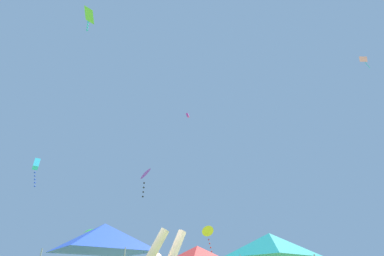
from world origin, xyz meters
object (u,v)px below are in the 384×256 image
object	(u,v)px
kite_pink_diamond	(364,60)
kite_yellow_delta	(208,231)
kite_magenta_box	(188,115)
kite_cyan_box	(36,165)
canopy_tent_blue	(103,238)
kite_purple_delta	(145,174)
canopy_tent_teal	(270,245)
kite_green_delta	(88,231)
kite_lime_diamond	(90,16)
canopy_tent_red	(197,255)

from	to	relation	value
kite_pink_diamond	kite_yellow_delta	xyz separation A→B (m)	(-14.81, 11.92, -12.03)
kite_magenta_box	kite_cyan_box	distance (m)	16.54
canopy_tent_blue	kite_purple_delta	size ratio (longest dim) A/B	1.18
canopy_tent_blue	kite_cyan_box	bearing A→B (deg)	138.63
kite_pink_diamond	kite_yellow_delta	world-z (taller)	kite_pink_diamond
kite_cyan_box	canopy_tent_teal	bearing A→B (deg)	-22.62
kite_green_delta	kite_lime_diamond	bearing A→B (deg)	-68.17
canopy_tent_teal	kite_purple_delta	xyz separation A→B (m)	(-10.19, 12.22, 8.33)
canopy_tent_teal	canopy_tent_red	size ratio (longest dim) A/B	1.04
canopy_tent_blue	kite_purple_delta	xyz separation A→B (m)	(-3.26, 15.24, 8.28)
kite_green_delta	kite_magenta_box	bearing A→B (deg)	-25.80
kite_cyan_box	kite_green_delta	bearing A→B (deg)	86.99
canopy_tent_red	kite_cyan_box	size ratio (longest dim) A/B	1.20
kite_magenta_box	kite_lime_diamond	bearing A→B (deg)	-103.37
kite_yellow_delta	kite_cyan_box	distance (m)	18.62
kite_lime_diamond	kite_yellow_delta	bearing A→B (deg)	74.57
canopy_tent_teal	kite_lime_diamond	world-z (taller)	kite_lime_diamond
canopy_tent_blue	kite_cyan_box	size ratio (longest dim) A/B	1.27
kite_magenta_box	kite_pink_diamond	bearing A→B (deg)	-25.57
canopy_tent_red	kite_yellow_delta	bearing A→B (deg)	91.40
kite_green_delta	kite_lime_diamond	xyz separation A→B (m)	(9.20, -22.98, 9.30)
kite_pink_diamond	kite_magenta_box	bearing A→B (deg)	154.43
canopy_tent_red	kite_cyan_box	bearing A→B (deg)	163.06
kite_pink_diamond	kite_lime_diamond	xyz separation A→B (m)	(-20.50, -8.70, -2.04)
kite_green_delta	kite_purple_delta	xyz separation A→B (m)	(8.87, -7.41, 4.32)
kite_yellow_delta	kite_magenta_box	xyz separation A→B (m)	(-1.74, -4.00, 12.54)
canopy_tent_teal	kite_lime_diamond	bearing A→B (deg)	-161.21
canopy_tent_teal	canopy_tent_red	xyz separation A→B (m)	(-3.82, 3.37, -0.12)
kite_green_delta	kite_yellow_delta	distance (m)	15.10
kite_magenta_box	canopy_tent_red	bearing A→B (deg)	-78.12
kite_purple_delta	kite_cyan_box	xyz separation A→B (m)	(-9.47, -4.03, -0.12)
kite_magenta_box	kite_cyan_box	xyz separation A→B (m)	(-13.76, -5.08, -7.64)
canopy_tent_red	kite_yellow_delta	xyz separation A→B (m)	(-0.34, 13.90, 3.44)
canopy_tent_red	canopy_tent_blue	size ratio (longest dim) A/B	0.94
canopy_tent_blue	kite_green_delta	size ratio (longest dim) A/B	1.37
canopy_tent_red	kite_pink_diamond	xyz separation A→B (m)	(14.47, 1.98, 15.47)
kite_lime_diamond	kite_cyan_box	world-z (taller)	kite_lime_diamond
canopy_tent_red	kite_yellow_delta	world-z (taller)	kite_yellow_delta
kite_lime_diamond	kite_purple_delta	xyz separation A→B (m)	(-0.33, 15.57, -4.97)
canopy_tent_blue	kite_lime_diamond	bearing A→B (deg)	-173.54
canopy_tent_blue	kite_lime_diamond	distance (m)	13.58
canopy_tent_blue	kite_cyan_box	world-z (taller)	kite_cyan_box
kite_yellow_delta	kite_magenta_box	world-z (taller)	kite_magenta_box
canopy_tent_red	kite_pink_diamond	bearing A→B (deg)	7.79
kite_lime_diamond	kite_yellow_delta	size ratio (longest dim) A/B	0.77
canopy_tent_teal	canopy_tent_blue	world-z (taller)	canopy_tent_blue
canopy_tent_red	kite_magenta_box	xyz separation A→B (m)	(-2.08, 9.90, 15.98)
canopy_tent_red	kite_yellow_delta	size ratio (longest dim) A/B	1.26
kite_green_delta	kite_cyan_box	distance (m)	12.20
canopy_tent_red	kite_purple_delta	size ratio (longest dim) A/B	1.11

